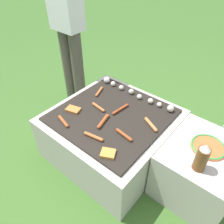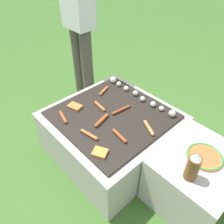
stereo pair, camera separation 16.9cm
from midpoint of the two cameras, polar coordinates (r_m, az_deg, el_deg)
name	(u,v)px [view 2 (the right image)]	position (r m, az deg, el deg)	size (l,w,h in m)	color
ground_plane	(112,150)	(2.00, 2.45, -9.91)	(14.00, 14.00, 0.00)	#3D6628
grill	(112,133)	(1.85, 2.63, -5.69)	(0.91, 0.91, 0.42)	#B2AA9E
side_ledge	(194,179)	(1.70, 23.49, -15.86)	(0.49, 0.57, 0.42)	#B2AA9E
person_standing	(78,11)	(2.17, -6.48, 24.68)	(0.29, 0.22, 1.70)	#4C473D
sausage_back_center	(100,106)	(1.76, -0.49, 1.44)	(0.15, 0.04, 0.02)	#B7602D
sausage_back_left	(119,136)	(1.52, 5.18, -6.34)	(0.16, 0.04, 0.02)	#93421E
sausage_front_left	(102,120)	(1.62, 0.23, -2.30)	(0.06, 0.16, 0.03)	#A34C23
sausage_mid_right	(149,128)	(1.61, 12.59, -4.17)	(0.15, 0.08, 0.03)	#C6753D
sausage_front_center	(104,91)	(1.94, 0.34, 5.51)	(0.07, 0.14, 0.02)	#B7602D
sausage_back_right	(89,135)	(1.52, -2.81, -6.05)	(0.15, 0.05, 0.02)	#B7602D
sausage_mid_left	(63,117)	(1.68, -9.87, -1.42)	(0.15, 0.06, 0.02)	#A34C23
sausage_front_right	(121,110)	(1.73, 5.25, 0.48)	(0.04, 0.18, 0.02)	#93421E
bread_slice_right	(75,106)	(1.77, -7.00, 1.33)	(0.13, 0.10, 0.02)	#B27033
bread_slice_left	(100,152)	(1.42, 0.29, -10.70)	(0.12, 0.11, 0.02)	#D18438
mushroom_row	(137,94)	(1.89, 9.23, 4.49)	(0.72, 0.07, 0.06)	silver
plate_colorful	(205,156)	(1.55, 26.05, -10.51)	(0.23, 0.23, 0.02)	orange
condiment_bottle	(193,167)	(1.35, 23.88, -13.13)	(0.07, 0.07, 0.20)	brown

